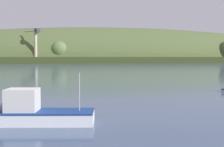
# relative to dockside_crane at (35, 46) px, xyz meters

# --- Properties ---
(far_shoreline_hill) EXTENTS (465.72, 118.96, 52.07)m
(far_shoreline_hill) POSITION_rel_dockside_crane_xyz_m (52.37, 29.75, -10.50)
(far_shoreline_hill) COLOR #35401E
(far_shoreline_hill) RESTS_ON ground
(dockside_crane) EXTENTS (9.78, 12.73, 22.03)m
(dockside_crane) POSITION_rel_dockside_crane_xyz_m (0.00, 0.00, 0.00)
(dockside_crane) COLOR #4C4C51
(dockside_crane) RESTS_ON ground
(fishing_boat_moored) EXTENTS (7.02, 3.84, 4.09)m
(fishing_boat_moored) POSITION_rel_dockside_crane_xyz_m (-1.63, -187.33, -10.24)
(fishing_boat_moored) COLOR white
(fishing_boat_moored) RESTS_ON ground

